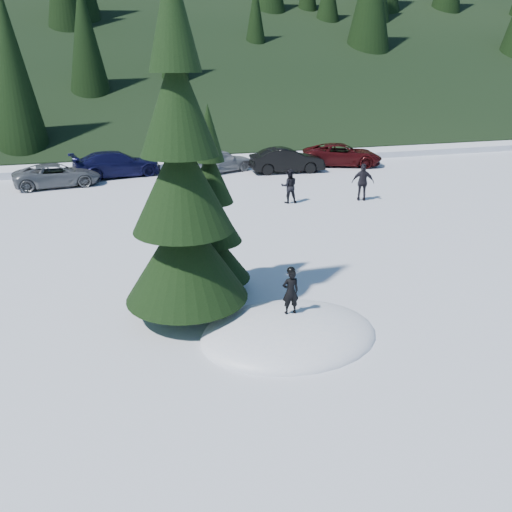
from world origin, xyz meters
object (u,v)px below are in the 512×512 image
object	(u,v)px
car_5	(287,160)
car_3	(117,164)
adult_1	(363,182)
child_skier	(291,292)
spruce_tall	(182,195)
adult_0	(289,186)
car_2	(57,175)
spruce_short	(211,223)
car_6	(342,155)
car_4	(219,161)

from	to	relation	value
car_5	car_3	bearing A→B (deg)	84.89
car_5	adult_1	bearing A→B (deg)	-166.95
child_skier	spruce_tall	bearing A→B (deg)	-32.38
adult_0	car_2	size ratio (longest dim) A/B	0.36
spruce_short	adult_1	size ratio (longest dim) A/B	2.92
car_2	car_6	distance (m)	17.93
car_6	adult_0	bearing A→B (deg)	161.96
adult_0	adult_1	world-z (taller)	adult_1
adult_0	car_3	world-z (taller)	adult_0
car_5	adult_0	bearing A→B (deg)	165.27
spruce_tall	car_6	xyz separation A→B (m)	(13.69, 18.48, -2.59)
spruce_tall	adult_1	bearing A→B (deg)	42.78
spruce_tall	adult_1	xyz separation A→B (m)	(10.44, 9.67, -2.40)
child_skier	car_4	world-z (taller)	child_skier
spruce_short	adult_1	bearing A→B (deg)	41.19
child_skier	adult_1	size ratio (longest dim) A/B	0.64
car_6	spruce_tall	bearing A→B (deg)	165.58
child_skier	car_3	size ratio (longest dim) A/B	0.22
spruce_short	adult_0	xyz separation A→B (m)	(5.80, 8.91, -1.28)
spruce_tall	car_2	xyz separation A→B (m)	(-4.21, 17.50, -2.68)
spruce_short	adult_1	world-z (taller)	spruce_short
car_4	car_5	size ratio (longest dim) A/B	0.94
spruce_tall	adult_0	bearing A→B (deg)	56.61
adult_1	car_6	distance (m)	9.39
adult_1	car_2	world-z (taller)	adult_1
car_2	child_skier	bearing A→B (deg)	-168.99
spruce_tall	car_6	bearing A→B (deg)	53.48
car_5	spruce_tall	bearing A→B (deg)	156.80
adult_0	car_5	bearing A→B (deg)	-98.05
spruce_tall	adult_1	size ratio (longest dim) A/B	4.67
spruce_tall	car_2	distance (m)	18.20
spruce_tall	car_3	distance (m)	19.44
adult_1	spruce_short	bearing A→B (deg)	67.40
adult_0	car_4	bearing A→B (deg)	-67.88
child_skier	car_6	size ratio (longest dim) A/B	0.22
car_5	spruce_short	bearing A→B (deg)	157.49
child_skier	car_5	xyz separation A→B (m)	(7.04, 18.97, -0.31)
spruce_tall	adult_0	xyz separation A→B (m)	(6.80, 10.31, -2.49)
car_3	spruce_short	bearing A→B (deg)	175.59
car_2	car_6	size ratio (longest dim) A/B	0.87
spruce_tall	car_6	world-z (taller)	spruce_tall
spruce_short	car_5	bearing A→B (deg)	62.47
spruce_short	car_3	bearing A→B (deg)	96.11
spruce_tall	car_4	xyz separation A→B (m)	(5.26, 18.67, -2.58)
adult_0	car_5	distance (m)	7.55
car_3	car_2	bearing A→B (deg)	107.50
car_3	car_5	bearing A→B (deg)	-110.65
adult_0	car_6	world-z (taller)	adult_0
adult_1	car_5	size ratio (longest dim) A/B	0.40
car_5	car_6	distance (m)	4.46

